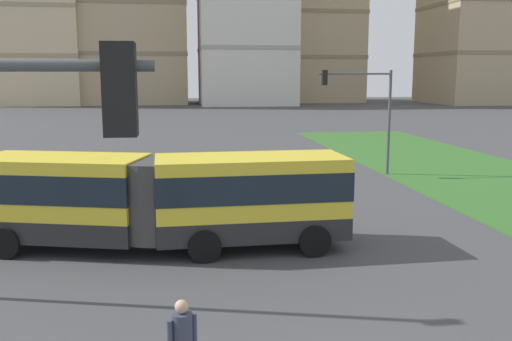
{
  "coord_description": "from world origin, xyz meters",
  "views": [
    {
      "loc": [
        -3.02,
        -8.02,
        5.56
      ],
      "look_at": [
        -0.3,
        11.69,
        2.2
      ],
      "focal_mm": 39.93,
      "sensor_mm": 36.0,
      "label": 1
    }
  ],
  "objects_px": {
    "car_white_van": "(113,180)",
    "pedestrian_crossing": "(182,340)",
    "articulated_bus": "(163,198)",
    "traffic_light_far_right": "(366,103)"
  },
  "relations": [
    {
      "from": "car_white_van",
      "to": "pedestrian_crossing",
      "type": "height_order",
      "value": "pedestrian_crossing"
    },
    {
      "from": "articulated_bus",
      "to": "car_white_van",
      "type": "xyz_separation_m",
      "value": [
        -2.5,
        8.5,
        -0.9
      ]
    },
    {
      "from": "car_white_van",
      "to": "pedestrian_crossing",
      "type": "xyz_separation_m",
      "value": [
        3.02,
        -17.17,
        0.25
      ]
    },
    {
      "from": "pedestrian_crossing",
      "to": "traffic_light_far_right",
      "type": "height_order",
      "value": "traffic_light_far_right"
    },
    {
      "from": "articulated_bus",
      "to": "car_white_van",
      "type": "bearing_deg",
      "value": 106.39
    },
    {
      "from": "traffic_light_far_right",
      "to": "car_white_van",
      "type": "bearing_deg",
      "value": -165.13
    },
    {
      "from": "articulated_bus",
      "to": "car_white_van",
      "type": "distance_m",
      "value": 8.91
    },
    {
      "from": "car_white_van",
      "to": "traffic_light_far_right",
      "type": "distance_m",
      "value": 14.05
    },
    {
      "from": "car_white_van",
      "to": "traffic_light_far_right",
      "type": "bearing_deg",
      "value": 14.87
    },
    {
      "from": "car_white_van",
      "to": "traffic_light_far_right",
      "type": "height_order",
      "value": "traffic_light_far_right"
    }
  ]
}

